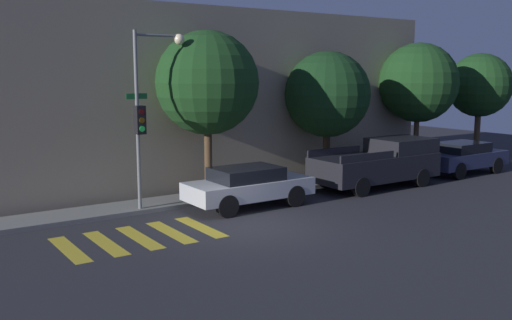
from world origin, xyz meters
TOP-DOWN VIEW (x-y plane):
  - ground_plane at (0.00, 0.00)m, footprint 60.00×60.00m
  - sidewalk at (0.00, 4.01)m, footprint 26.00×1.63m
  - building_row at (0.00, 8.23)m, footprint 26.00×6.00m
  - crosswalk at (-3.14, 0.80)m, footprint 4.31×2.60m
  - traffic_light_pole at (-1.65, 3.37)m, footprint 2.06×0.56m
  - sedan_near_corner at (1.34, 2.10)m, footprint 4.34×1.82m
  - pickup_truck at (7.62, 2.10)m, footprint 5.38×2.13m
  - sedan_middle at (12.88, 2.10)m, footprint 4.31×1.86m
  - tree_near_corner at (0.93, 4.11)m, footprint 3.69×3.69m
  - tree_midblock at (6.55, 4.11)m, footprint 3.52×3.52m
  - tree_far_end at (12.10, 4.11)m, footprint 3.67×3.67m
  - tree_behind_truck at (16.77, 4.11)m, footprint 3.22×3.22m

SIDE VIEW (x-z plane):
  - ground_plane at x=0.00m, z-range 0.00..0.00m
  - crosswalk at x=-3.14m, z-range 0.00..0.00m
  - sidewalk at x=0.00m, z-range 0.00..0.14m
  - sedan_near_corner at x=1.34m, z-range 0.07..1.45m
  - sedan_middle at x=12.88m, z-range 0.06..1.50m
  - pickup_truck at x=7.62m, z-range 0.03..1.92m
  - building_row at x=0.00m, z-range 0.00..7.01m
  - tree_midblock at x=6.55m, z-range 0.93..6.34m
  - traffic_light_pole at x=-1.65m, z-range 0.74..6.59m
  - tree_behind_truck at x=16.77m, z-range 1.12..6.63m
  - tree_far_end at x=12.10m, z-range 1.11..7.01m
  - tree_near_corner at x=0.93m, z-range 1.15..7.17m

